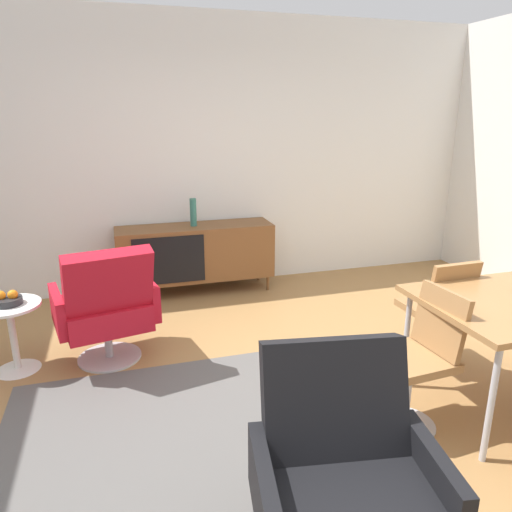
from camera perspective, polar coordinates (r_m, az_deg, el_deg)
ground_plane at (r=3.18m, az=2.43°, el=-18.42°), size 8.32×8.32×0.00m
wall_back at (r=5.14m, az=-7.03°, el=11.82°), size 6.80×0.12×2.80m
sideboard at (r=5.00m, az=-7.27°, el=0.47°), size 1.60×0.45×0.72m
vase_cobalt at (r=4.90m, az=-7.53°, el=5.21°), size 0.07×0.07×0.28m
dining_chair_back_left at (r=3.72m, az=21.04°, el=-5.88°), size 0.41×0.44×0.86m
dining_chair_near_window at (r=3.01m, az=19.11°, el=-11.06°), size 0.45×0.43×0.86m
lounge_chair_red at (r=3.70m, az=-17.48°, el=-5.65°), size 0.81×0.76×0.95m
armchair_black_shell at (r=2.09m, az=10.46°, el=-24.15°), size 0.79×0.74×0.95m
side_table_round at (r=3.91m, az=-27.18°, el=-7.86°), size 0.44×0.44×0.52m
fruit_bowl at (r=3.83m, az=-27.64°, el=-4.65°), size 0.20×0.20×0.11m
area_rug at (r=3.04m, az=-7.90°, el=-20.30°), size 2.20×1.70×0.01m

